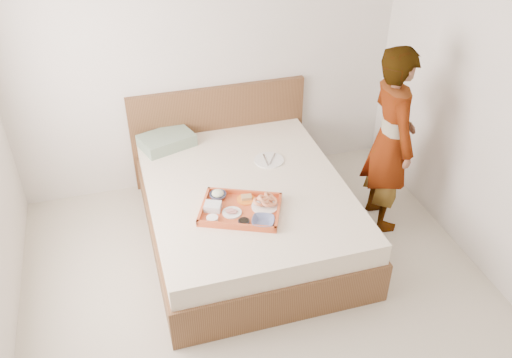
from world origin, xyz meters
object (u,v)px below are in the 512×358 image
at_px(bed, 247,211).
at_px(dinner_plate, 269,160).
at_px(tray, 241,209).
at_px(person, 391,141).

relative_size(bed, dinner_plate, 7.85).
height_order(bed, tray, tray).
bearing_deg(dinner_plate, person, -23.28).
height_order(tray, dinner_plate, tray).
xyz_separation_m(bed, person, (1.19, -0.09, 0.54)).
relative_size(tray, person, 0.36).
bearing_deg(tray, person, 33.41).
distance_m(bed, dinner_plate, 0.49).
bearing_deg(dinner_plate, tray, -124.25).
bearing_deg(person, bed, 89.74).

